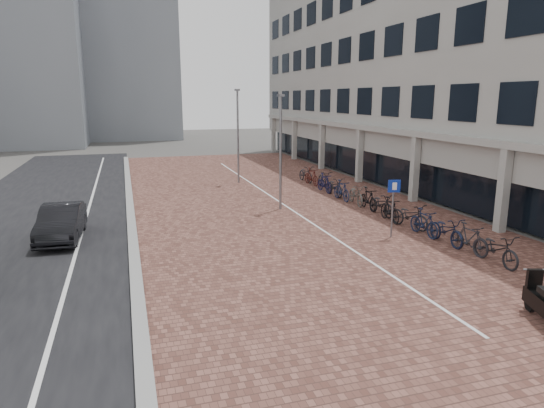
% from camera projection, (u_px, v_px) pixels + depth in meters
% --- Properties ---
extents(ground, '(140.00, 140.00, 0.00)m').
position_uv_depth(ground, '(339.00, 299.00, 12.69)').
color(ground, '#474442').
rests_on(ground, ground).
extents(plaza_brick, '(14.50, 42.00, 0.04)m').
position_uv_depth(plaza_brick, '(275.00, 202.00, 24.46)').
color(plaza_brick, brown).
rests_on(plaza_brick, ground).
extents(street_asphalt, '(8.00, 50.00, 0.03)m').
position_uv_depth(street_asphalt, '(39.00, 217.00, 21.29)').
color(street_asphalt, black).
rests_on(street_asphalt, ground).
extents(curb, '(0.35, 42.00, 0.14)m').
position_uv_depth(curb, '(130.00, 210.00, 22.40)').
color(curb, gray).
rests_on(curb, ground).
extents(lane_line, '(0.12, 44.00, 0.00)m').
position_uv_depth(lane_line, '(87.00, 214.00, 21.86)').
color(lane_line, white).
rests_on(lane_line, street_asphalt).
extents(parking_line, '(0.10, 30.00, 0.00)m').
position_uv_depth(parking_line, '(278.00, 201.00, 24.51)').
color(parking_line, white).
rests_on(parking_line, plaza_brick).
extents(office_building, '(8.40, 40.00, 15.00)m').
position_uv_depth(office_building, '(425.00, 44.00, 29.52)').
color(office_building, '#A2A29D').
rests_on(office_building, ground).
extents(bg_towers, '(33.00, 23.00, 32.00)m').
position_uv_depth(bg_towers, '(26.00, 14.00, 51.17)').
color(bg_towers, gray).
rests_on(bg_towers, ground).
extents(car_dark, '(1.55, 4.01, 1.30)m').
position_uv_depth(car_dark, '(61.00, 222.00, 17.89)').
color(car_dark, black).
rests_on(car_dark, ground).
extents(parking_sign, '(0.46, 0.14, 2.24)m').
position_uv_depth(parking_sign, '(393.00, 200.00, 17.88)').
color(parking_sign, slate).
rests_on(parking_sign, ground).
extents(lamp_near, '(0.12, 0.12, 5.31)m').
position_uv_depth(lamp_near, '(281.00, 154.00, 22.22)').
color(lamp_near, gray).
rests_on(lamp_near, ground).
extents(lamp_far, '(0.12, 0.12, 5.67)m').
position_uv_depth(lamp_far, '(238.00, 137.00, 29.24)').
color(lamp_far, gray).
rests_on(lamp_far, ground).
extents(bike_row, '(1.18, 18.09, 1.05)m').
position_uv_depth(bike_row, '(368.00, 199.00, 22.66)').
color(bike_row, black).
rests_on(bike_row, ground).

